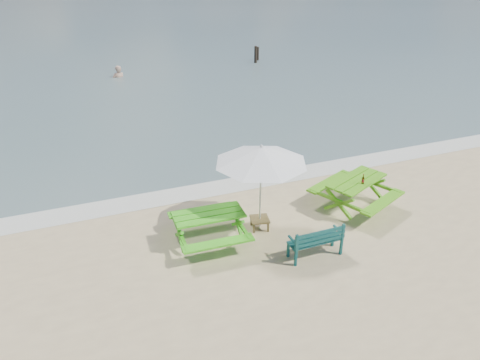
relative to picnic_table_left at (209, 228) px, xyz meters
name	(u,v)px	position (x,y,z in m)	size (l,w,h in m)	color
foam_strip	(237,184)	(1.70, 2.54, -0.37)	(22.00, 0.90, 0.01)	silver
picnic_table_left	(209,228)	(0.00, 0.00, 0.00)	(1.71, 1.88, 0.78)	green
picnic_table_right	(355,194)	(4.14, 0.14, 0.03)	(2.38, 2.48, 0.83)	#53A619
park_bench	(315,247)	(2.06, -1.39, -0.14)	(1.26, 0.44, 0.77)	#104241
side_table	(260,223)	(1.35, 0.11, -0.22)	(0.53, 0.53, 0.29)	brown
patio_umbrella	(261,155)	(1.35, 0.11, 1.63)	(2.65, 2.65, 2.20)	silver
beer_bottle	(363,180)	(4.15, -0.10, 0.55)	(0.07, 0.07, 0.27)	#8C4B14
swimmer	(119,83)	(0.30, 16.55, -0.70)	(0.74, 0.54, 1.87)	tan
mooring_pilings	(256,56)	(8.60, 17.16, -0.02)	(0.56, 0.76, 1.19)	black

